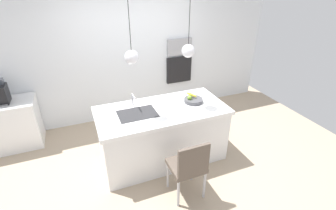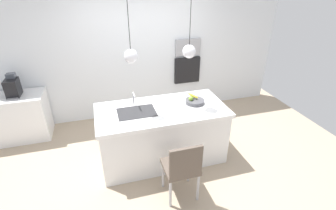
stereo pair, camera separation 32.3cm
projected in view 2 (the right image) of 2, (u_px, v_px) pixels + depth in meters
The scene contains 13 objects.
floor at pixel (162, 156), 4.13m from camera, with size 6.60×6.60×0.00m, color tan.
back_wall at pixel (140, 54), 4.92m from camera, with size 6.00×0.10×2.60m, color white.
kitchen_island at pixel (162, 134), 3.91m from camera, with size 1.97×0.95×0.91m.
sink_basin at pixel (137, 112), 3.61m from camera, with size 0.56×0.40×0.02m, color #2D2D30.
faucet at pixel (134, 97), 3.72m from camera, with size 0.02×0.17×0.22m.
fruit_bowl at pixel (194, 101), 3.85m from camera, with size 0.30×0.30×0.15m.
side_counter at pixel (15, 118), 4.42m from camera, with size 1.10×0.60×0.85m, color white.
coffee_machine at pixel (13, 87), 4.18m from camera, with size 0.20×0.35×0.38m.
microwave at pixel (188, 47), 5.07m from camera, with size 0.54×0.08×0.34m, color #9E9EA3.
oven at pixel (187, 70), 5.30m from camera, with size 0.56×0.08×0.56m, color black.
chair_near at pixel (182, 167), 3.13m from camera, with size 0.44×0.42×0.91m.
pendant_light_left at pixel (131, 56), 3.21m from camera, with size 0.19×0.19×0.79m.
pendant_light_right at pixel (189, 51), 3.41m from camera, with size 0.19×0.19×0.79m.
Camera 2 is at (-0.82, -3.15, 2.68)m, focal length 26.21 mm.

